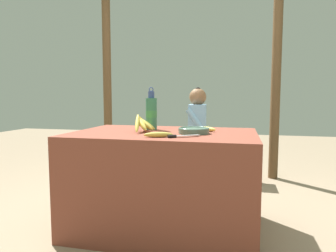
% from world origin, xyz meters
% --- Properties ---
extents(ground_plane, '(12.00, 12.00, 0.00)m').
position_xyz_m(ground_plane, '(0.00, 0.00, 0.00)').
color(ground_plane, gray).
extents(market_counter, '(1.33, 0.88, 0.73)m').
position_xyz_m(market_counter, '(0.00, 0.00, 0.36)').
color(market_counter, brown).
rests_on(market_counter, ground_plane).
extents(banana_bunch_ripe, '(0.16, 0.30, 0.14)m').
position_xyz_m(banana_bunch_ripe, '(-0.16, -0.02, 0.79)').
color(banana_bunch_ripe, '#4C381E').
rests_on(banana_bunch_ripe, market_counter).
extents(serving_bowl, '(0.22, 0.22, 0.04)m').
position_xyz_m(serving_bowl, '(0.23, -0.04, 0.75)').
color(serving_bowl, '#4C6B5B').
rests_on(serving_bowl, market_counter).
extents(water_bottle, '(0.09, 0.09, 0.33)m').
position_xyz_m(water_bottle, '(-0.14, 0.15, 0.86)').
color(water_bottle, '#337556').
rests_on(water_bottle, market_counter).
extents(loose_banana_front, '(0.19, 0.10, 0.03)m').
position_xyz_m(loose_banana_front, '(0.04, -0.30, 0.75)').
color(loose_banana_front, '#E0C64C').
rests_on(loose_banana_front, market_counter).
extents(loose_banana_side, '(0.15, 0.13, 0.03)m').
position_xyz_m(loose_banana_side, '(0.31, 0.12, 0.75)').
color(loose_banana_side, '#E0C64C').
rests_on(loose_banana_side, market_counter).
extents(knife, '(0.19, 0.15, 0.02)m').
position_xyz_m(knife, '(0.17, -0.27, 0.74)').
color(knife, '#BCBCC1').
rests_on(knife, market_counter).
extents(wooden_bench, '(1.66, 0.32, 0.45)m').
position_xyz_m(wooden_bench, '(-0.13, 1.41, 0.38)').
color(wooden_bench, brown).
rests_on(wooden_bench, ground_plane).
extents(seated_vendor, '(0.42, 0.40, 1.10)m').
position_xyz_m(seated_vendor, '(0.01, 1.38, 0.65)').
color(seated_vendor, '#473828').
rests_on(seated_vendor, ground_plane).
extents(banana_bunch_green, '(0.16, 0.27, 0.14)m').
position_xyz_m(banana_bunch_green, '(-0.56, 1.41, 0.51)').
color(banana_bunch_green, '#4C381E').
rests_on(banana_bunch_green, wooden_bench).
extents(support_post_near, '(0.11, 0.11, 2.54)m').
position_xyz_m(support_post_near, '(-1.21, 1.67, 1.27)').
color(support_post_near, brown).
rests_on(support_post_near, ground_plane).
extents(support_post_far, '(0.11, 0.11, 2.54)m').
position_xyz_m(support_post_far, '(0.96, 1.67, 1.27)').
color(support_post_far, brown).
rests_on(support_post_far, ground_plane).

